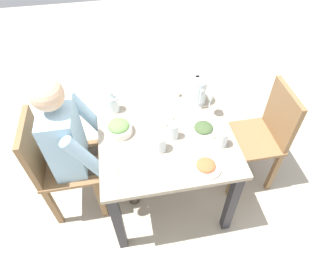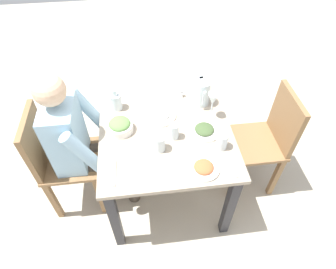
{
  "view_description": "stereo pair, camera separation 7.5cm",
  "coord_description": "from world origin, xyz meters",
  "px_view_note": "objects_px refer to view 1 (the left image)",
  "views": [
    {
      "loc": [
        1.28,
        -0.22,
        2.11
      ],
      "look_at": [
        0.06,
        0.01,
        0.76
      ],
      "focal_mm": 30.73,
      "sensor_mm": 36.0,
      "label": 1
    },
    {
      "loc": [
        1.29,
        -0.15,
        2.11
      ],
      "look_at": [
        0.06,
        0.01,
        0.76
      ],
      "focal_mm": 30.73,
      "sensor_mm": 36.0,
      "label": 2
    }
  ],
  "objects_px": {
    "chair_far": "(263,133)",
    "water_glass_by_pitcher": "(160,144)",
    "diner_near": "(82,144)",
    "oil_carafe": "(113,104)",
    "dining_table": "(166,145)",
    "water_pitcher": "(198,91)",
    "plate_rice_curry": "(206,166)",
    "wine_glass": "(210,99)",
    "salad_bowl": "(119,128)",
    "plate_dolmas": "(203,128)",
    "water_glass_center": "(174,131)",
    "water_glass_far_left": "(222,139)",
    "salt_shaker": "(178,93)",
    "plate_yoghurt": "(158,115)",
    "chair_near": "(56,162)"
  },
  "relations": [
    {
      "from": "chair_far",
      "to": "water_glass_by_pitcher",
      "type": "xyz_separation_m",
      "value": [
        0.18,
        -0.82,
        0.26
      ]
    },
    {
      "from": "diner_near",
      "to": "oil_carafe",
      "type": "height_order",
      "value": "diner_near"
    },
    {
      "from": "dining_table",
      "to": "water_pitcher",
      "type": "height_order",
      "value": "water_pitcher"
    },
    {
      "from": "diner_near",
      "to": "water_pitcher",
      "type": "distance_m",
      "value": 0.89
    },
    {
      "from": "plate_rice_curry",
      "to": "wine_glass",
      "type": "xyz_separation_m",
      "value": [
        -0.44,
        0.15,
        0.13
      ]
    },
    {
      "from": "water_pitcher",
      "to": "oil_carafe",
      "type": "xyz_separation_m",
      "value": [
        -0.02,
        -0.61,
        -0.04
      ]
    },
    {
      "from": "salad_bowl",
      "to": "oil_carafe",
      "type": "relative_size",
      "value": 1.05
    },
    {
      "from": "plate_dolmas",
      "to": "water_glass_center",
      "type": "height_order",
      "value": "water_glass_center"
    },
    {
      "from": "chair_far",
      "to": "water_glass_far_left",
      "type": "bearing_deg",
      "value": -63.9
    },
    {
      "from": "salt_shaker",
      "to": "chair_far",
      "type": "bearing_deg",
      "value": 62.74
    },
    {
      "from": "diner_near",
      "to": "salt_shaker",
      "type": "xyz_separation_m",
      "value": [
        -0.3,
        0.72,
        0.09
      ]
    },
    {
      "from": "salad_bowl",
      "to": "oil_carafe",
      "type": "bearing_deg",
      "value": -174.47
    },
    {
      "from": "plate_rice_curry",
      "to": "plate_yoghurt",
      "type": "height_order",
      "value": "plate_yoghurt"
    },
    {
      "from": "plate_rice_curry",
      "to": "salt_shaker",
      "type": "xyz_separation_m",
      "value": [
        -0.68,
        -0.03,
        0.01
      ]
    },
    {
      "from": "salt_shaker",
      "to": "oil_carafe",
      "type": "bearing_deg",
      "value": -81.55
    },
    {
      "from": "water_glass_center",
      "to": "plate_dolmas",
      "type": "bearing_deg",
      "value": 96.69
    },
    {
      "from": "water_pitcher",
      "to": "dining_table",
      "type": "bearing_deg",
      "value": -47.1
    },
    {
      "from": "chair_far",
      "to": "water_glass_center",
      "type": "bearing_deg",
      "value": -82.74
    },
    {
      "from": "chair_far",
      "to": "water_glass_far_left",
      "type": "height_order",
      "value": "chair_far"
    },
    {
      "from": "water_pitcher",
      "to": "plate_dolmas",
      "type": "height_order",
      "value": "water_pitcher"
    },
    {
      "from": "water_glass_center",
      "to": "diner_near",
      "type": "bearing_deg",
      "value": -99.19
    },
    {
      "from": "dining_table",
      "to": "oil_carafe",
      "type": "height_order",
      "value": "oil_carafe"
    },
    {
      "from": "dining_table",
      "to": "water_glass_far_left",
      "type": "distance_m",
      "value": 0.41
    },
    {
      "from": "chair_far",
      "to": "plate_dolmas",
      "type": "distance_m",
      "value": 0.56
    },
    {
      "from": "water_glass_far_left",
      "to": "water_glass_by_pitcher",
      "type": "distance_m",
      "value": 0.39
    },
    {
      "from": "water_glass_center",
      "to": "water_glass_by_pitcher",
      "type": "relative_size",
      "value": 1.02
    },
    {
      "from": "chair_far",
      "to": "water_glass_center",
      "type": "height_order",
      "value": "chair_far"
    },
    {
      "from": "plate_yoghurt",
      "to": "oil_carafe",
      "type": "bearing_deg",
      "value": -112.54
    },
    {
      "from": "chair_near",
      "to": "plate_yoghurt",
      "type": "bearing_deg",
      "value": 98.5
    },
    {
      "from": "chair_far",
      "to": "oil_carafe",
      "type": "xyz_separation_m",
      "value": [
        -0.24,
        -1.08,
        0.26
      ]
    },
    {
      "from": "plate_rice_curry",
      "to": "plate_yoghurt",
      "type": "distance_m",
      "value": 0.53
    },
    {
      "from": "water_pitcher",
      "to": "salad_bowl",
      "type": "bearing_deg",
      "value": -70.61
    },
    {
      "from": "oil_carafe",
      "to": "plate_yoghurt",
      "type": "bearing_deg",
      "value": 67.46
    },
    {
      "from": "wine_glass",
      "to": "oil_carafe",
      "type": "height_order",
      "value": "wine_glass"
    },
    {
      "from": "plate_rice_curry",
      "to": "water_glass_far_left",
      "type": "xyz_separation_m",
      "value": [
        -0.16,
        0.15,
        0.04
      ]
    },
    {
      "from": "plate_rice_curry",
      "to": "plate_dolmas",
      "type": "height_order",
      "value": "same"
    },
    {
      "from": "plate_yoghurt",
      "to": "salt_shaker",
      "type": "height_order",
      "value": "salt_shaker"
    },
    {
      "from": "water_glass_by_pitcher",
      "to": "diner_near",
      "type": "bearing_deg",
      "value": -110.48
    },
    {
      "from": "salad_bowl",
      "to": "plate_rice_curry",
      "type": "xyz_separation_m",
      "value": [
        0.38,
        0.48,
        -0.03
      ]
    },
    {
      "from": "chair_near",
      "to": "plate_rice_curry",
      "type": "relative_size",
      "value": 4.74
    },
    {
      "from": "salad_bowl",
      "to": "water_glass_far_left",
      "type": "distance_m",
      "value": 0.67
    },
    {
      "from": "chair_near",
      "to": "water_glass_by_pitcher",
      "type": "distance_m",
      "value": 0.78
    },
    {
      "from": "plate_yoghurt",
      "to": "water_glass_by_pitcher",
      "type": "relative_size",
      "value": 2.04
    },
    {
      "from": "water_glass_far_left",
      "to": "water_glass_by_pitcher",
      "type": "relative_size",
      "value": 1.02
    },
    {
      "from": "chair_near",
      "to": "water_glass_center",
      "type": "bearing_deg",
      "value": 83.12
    },
    {
      "from": "oil_carafe",
      "to": "water_pitcher",
      "type": "bearing_deg",
      "value": 88.28
    },
    {
      "from": "water_pitcher",
      "to": "salad_bowl",
      "type": "distance_m",
      "value": 0.62
    },
    {
      "from": "plate_dolmas",
      "to": "water_glass_by_pitcher",
      "type": "height_order",
      "value": "water_glass_by_pitcher"
    },
    {
      "from": "water_glass_by_pitcher",
      "to": "salt_shaker",
      "type": "height_order",
      "value": "water_glass_by_pitcher"
    },
    {
      "from": "water_pitcher",
      "to": "salt_shaker",
      "type": "bearing_deg",
      "value": -124.48
    }
  ]
}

